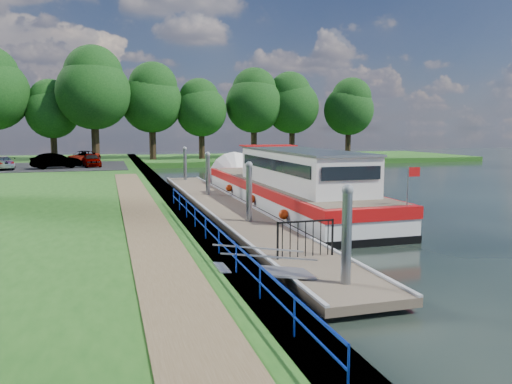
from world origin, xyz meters
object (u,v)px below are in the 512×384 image
object	(u,v)px
pontoon	(225,210)
car_b	(56,161)
car_d	(83,157)
car_c	(1,163)
barge	(280,186)
car_a	(91,160)

from	to	relation	value
pontoon	car_b	world-z (taller)	car_b
pontoon	car_d	distance (m)	28.59
car_b	car_c	xyz separation A→B (m)	(-4.42, 0.16, -0.10)
barge	car_c	size ratio (longest dim) A/B	5.41
car_a	car_b	world-z (taller)	car_b
barge	car_d	world-z (taller)	barge
car_a	car_d	distance (m)	4.09
car_b	car_c	world-z (taller)	car_b
car_b	car_d	distance (m)	5.65
barge	car_c	bearing A→B (deg)	131.16
car_a	car_b	xyz separation A→B (m)	(-2.93, -1.27, 0.06)
car_a	car_d	bearing A→B (deg)	93.93
barge	car_d	bearing A→B (deg)	114.19
pontoon	barge	size ratio (longest dim) A/B	1.42
barge	car_b	size ratio (longest dim) A/B	5.23
car_a	car_d	xyz separation A→B (m)	(-0.87, 3.99, 0.03)
car_b	car_d	world-z (taller)	car_b
barge	car_b	xyz separation A→B (m)	(-13.63, 20.48, 0.41)
pontoon	car_b	bearing A→B (deg)	114.35
barge	car_d	xyz separation A→B (m)	(-11.56, 25.75, 0.39)
pontoon	car_a	xyz separation A→B (m)	(-7.10, 23.43, 1.26)
pontoon	car_d	world-z (taller)	car_d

